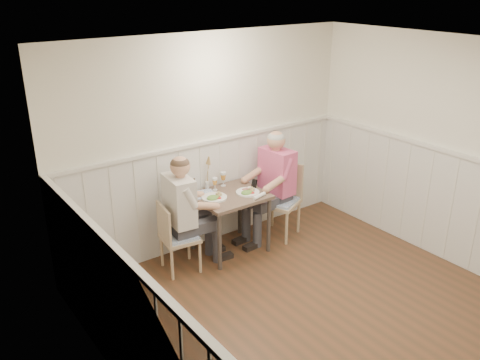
% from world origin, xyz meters
% --- Properties ---
extents(ground_plane, '(4.50, 4.50, 0.00)m').
position_xyz_m(ground_plane, '(0.00, 0.00, 0.00)').
color(ground_plane, '#4A3320').
extents(room_shell, '(4.04, 4.54, 2.60)m').
position_xyz_m(room_shell, '(0.00, 0.00, 1.52)').
color(room_shell, white).
rests_on(room_shell, ground).
extents(wainscot, '(4.00, 4.49, 1.34)m').
position_xyz_m(wainscot, '(0.00, 0.69, 0.69)').
color(wainscot, white).
rests_on(wainscot, ground).
extents(dining_table, '(0.82, 0.70, 0.75)m').
position_xyz_m(dining_table, '(0.02, 1.84, 0.64)').
color(dining_table, brown).
rests_on(dining_table, ground).
extents(chair_right, '(0.59, 0.59, 0.95)m').
position_xyz_m(chair_right, '(0.82, 1.82, 0.51)').
color(chair_right, tan).
rests_on(chair_right, ground).
extents(chair_left, '(0.45, 0.45, 0.83)m').
position_xyz_m(chair_left, '(-0.75, 1.82, 0.45)').
color(chair_left, tan).
rests_on(chair_left, ground).
extents(man_in_pink, '(0.69, 0.48, 1.43)m').
position_xyz_m(man_in_pink, '(0.72, 1.85, 0.60)').
color(man_in_pink, '#3F3F47').
rests_on(man_in_pink, ground).
extents(diner_cream, '(0.67, 0.46, 1.38)m').
position_xyz_m(diner_cream, '(-0.62, 1.84, 0.58)').
color(diner_cream, '#3F3F47').
rests_on(diner_cream, ground).
extents(plate_man, '(0.28, 0.28, 0.07)m').
position_xyz_m(plate_man, '(0.21, 1.74, 0.77)').
color(plate_man, white).
rests_on(plate_man, dining_table).
extents(plate_diner, '(0.30, 0.30, 0.08)m').
position_xyz_m(plate_diner, '(-0.20, 1.85, 0.77)').
color(plate_diner, white).
rests_on(plate_diner, dining_table).
extents(beer_glass_a, '(0.07, 0.07, 0.18)m').
position_xyz_m(beer_glass_a, '(0.11, 2.11, 0.87)').
color(beer_glass_a, silver).
rests_on(beer_glass_a, dining_table).
extents(beer_glass_b, '(0.06, 0.06, 0.16)m').
position_xyz_m(beer_glass_b, '(-0.05, 2.06, 0.86)').
color(beer_glass_b, silver).
rests_on(beer_glass_b, dining_table).
extents(beer_bottle, '(0.06, 0.06, 0.20)m').
position_xyz_m(beer_bottle, '(-0.31, 2.10, 0.84)').
color(beer_bottle, '#301D0D').
rests_on(beer_bottle, dining_table).
extents(rolled_napkin, '(0.20, 0.09, 0.04)m').
position_xyz_m(rolled_napkin, '(0.24, 1.56, 0.77)').
color(rolled_napkin, white).
rests_on(rolled_napkin, dining_table).
extents(grass_vase, '(0.05, 0.05, 0.43)m').
position_xyz_m(grass_vase, '(-0.10, 2.15, 0.94)').
color(grass_vase, silver).
rests_on(grass_vase, dining_table).
extents(gingham_mat, '(0.39, 0.34, 0.01)m').
position_xyz_m(gingham_mat, '(-0.26, 2.04, 0.75)').
color(gingham_mat, '#5379B7').
rests_on(gingham_mat, dining_table).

